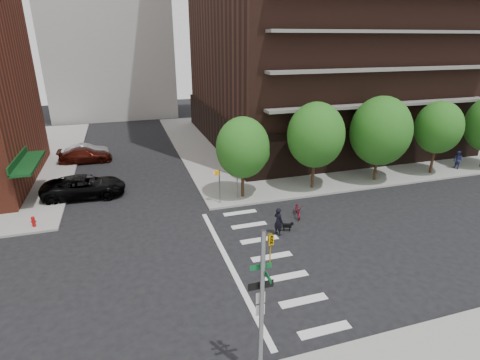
{
  "coord_description": "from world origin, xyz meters",
  "views": [
    {
      "loc": [
        -4.23,
        -16.94,
        11.65
      ],
      "look_at": [
        3.0,
        6.0,
        2.5
      ],
      "focal_mm": 28.0,
      "sensor_mm": 36.0,
      "label": 1
    }
  ],
  "objects_px": {
    "traffic_signal": "(262,320)",
    "scooter": "(298,210)",
    "parked_car_black": "(84,187)",
    "parked_car_silver": "(87,151)",
    "parked_car_maroon": "(85,156)",
    "fire_hydrant": "(33,221)",
    "dog_walker": "(278,221)",
    "pedestrian_far": "(458,160)"
  },
  "relations": [
    {
      "from": "parked_car_black",
      "to": "parked_car_maroon",
      "type": "height_order",
      "value": "parked_car_black"
    },
    {
      "from": "parked_car_maroon",
      "to": "dog_walker",
      "type": "xyz_separation_m",
      "value": [
        12.56,
        -19.29,
        0.19
      ]
    },
    {
      "from": "traffic_signal",
      "to": "scooter",
      "type": "height_order",
      "value": "traffic_signal"
    },
    {
      "from": "parked_car_black",
      "to": "pedestrian_far",
      "type": "relative_size",
      "value": 3.57
    },
    {
      "from": "parked_car_black",
      "to": "parked_car_silver",
      "type": "bearing_deg",
      "value": 5.69
    },
    {
      "from": "fire_hydrant",
      "to": "parked_car_maroon",
      "type": "height_order",
      "value": "parked_car_maroon"
    },
    {
      "from": "scooter",
      "to": "dog_walker",
      "type": "relative_size",
      "value": 1.0
    },
    {
      "from": "traffic_signal",
      "to": "parked_car_silver",
      "type": "relative_size",
      "value": 1.41
    },
    {
      "from": "fire_hydrant",
      "to": "pedestrian_far",
      "type": "bearing_deg",
      "value": 1.33
    },
    {
      "from": "parked_car_silver",
      "to": "parked_car_black",
      "type": "bearing_deg",
      "value": -178.45
    },
    {
      "from": "scooter",
      "to": "pedestrian_far",
      "type": "xyz_separation_m",
      "value": [
        18.42,
        4.33,
        0.53
      ]
    },
    {
      "from": "parked_car_maroon",
      "to": "pedestrian_far",
      "type": "bearing_deg",
      "value": -110.49
    },
    {
      "from": "parked_car_silver",
      "to": "dog_walker",
      "type": "height_order",
      "value": "dog_walker"
    },
    {
      "from": "parked_car_black",
      "to": "pedestrian_far",
      "type": "distance_m",
      "value": 33.02
    },
    {
      "from": "dog_walker",
      "to": "parked_car_maroon",
      "type": "bearing_deg",
      "value": 9.05
    },
    {
      "from": "traffic_signal",
      "to": "dog_walker",
      "type": "distance_m",
      "value": 11.07
    },
    {
      "from": "traffic_signal",
      "to": "parked_car_maroon",
      "type": "distance_m",
      "value": 30.17
    },
    {
      "from": "fire_hydrant",
      "to": "parked_car_silver",
      "type": "bearing_deg",
      "value": 81.6
    },
    {
      "from": "parked_car_black",
      "to": "parked_car_silver",
      "type": "height_order",
      "value": "parked_car_black"
    },
    {
      "from": "traffic_signal",
      "to": "dog_walker",
      "type": "height_order",
      "value": "traffic_signal"
    },
    {
      "from": "dog_walker",
      "to": "pedestrian_far",
      "type": "xyz_separation_m",
      "value": [
        20.76,
        6.32,
        0.09
      ]
    },
    {
      "from": "parked_car_black",
      "to": "parked_car_maroon",
      "type": "distance_m",
      "value": 9.23
    },
    {
      "from": "parked_car_maroon",
      "to": "parked_car_silver",
      "type": "xyz_separation_m",
      "value": [
        0.0,
        1.78,
        -0.02
      ]
    },
    {
      "from": "parked_car_silver",
      "to": "scooter",
      "type": "bearing_deg",
      "value": -143.13
    },
    {
      "from": "parked_car_maroon",
      "to": "fire_hydrant",
      "type": "bearing_deg",
      "value": 171.32
    },
    {
      "from": "parked_car_black",
      "to": "pedestrian_far",
      "type": "height_order",
      "value": "pedestrian_far"
    },
    {
      "from": "scooter",
      "to": "dog_walker",
      "type": "height_order",
      "value": "dog_walker"
    },
    {
      "from": "traffic_signal",
      "to": "parked_car_black",
      "type": "relative_size",
      "value": 0.98
    },
    {
      "from": "traffic_signal",
      "to": "fire_hydrant",
      "type": "bearing_deg",
      "value": 123.26
    },
    {
      "from": "parked_car_black",
      "to": "parked_car_maroon",
      "type": "bearing_deg",
      "value": 6.21
    },
    {
      "from": "traffic_signal",
      "to": "fire_hydrant",
      "type": "distance_m",
      "value": 18.42
    },
    {
      "from": "traffic_signal",
      "to": "parked_car_black",
      "type": "xyz_separation_m",
      "value": [
        -7.22,
        19.88,
        -1.85
      ]
    },
    {
      "from": "fire_hydrant",
      "to": "scooter",
      "type": "relative_size",
      "value": 0.4
    },
    {
      "from": "dog_walker",
      "to": "traffic_signal",
      "type": "bearing_deg",
      "value": 129.76
    },
    {
      "from": "traffic_signal",
      "to": "scooter",
      "type": "distance_m",
      "value": 13.98
    },
    {
      "from": "scooter",
      "to": "pedestrian_far",
      "type": "relative_size",
      "value": 1.07
    },
    {
      "from": "parked_car_silver",
      "to": "pedestrian_far",
      "type": "height_order",
      "value": "pedestrian_far"
    },
    {
      "from": "parked_car_black",
      "to": "scooter",
      "type": "bearing_deg",
      "value": -116.32
    },
    {
      "from": "traffic_signal",
      "to": "scooter",
      "type": "relative_size",
      "value": 3.26
    },
    {
      "from": "traffic_signal",
      "to": "fire_hydrant",
      "type": "relative_size",
      "value": 8.2
    },
    {
      "from": "parked_car_silver",
      "to": "dog_walker",
      "type": "xyz_separation_m",
      "value": [
        12.56,
        -21.07,
        0.21
      ]
    },
    {
      "from": "parked_car_maroon",
      "to": "scooter",
      "type": "bearing_deg",
      "value": -138.49
    }
  ]
}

